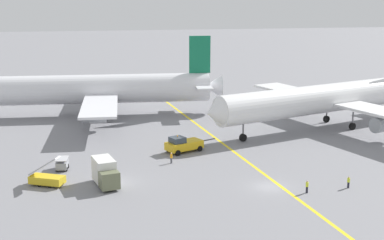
# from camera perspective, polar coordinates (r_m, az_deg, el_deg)

# --- Properties ---
(ground_plane) EXTENTS (600.00, 600.00, 0.00)m
(ground_plane) POSITION_cam_1_polar(r_m,az_deg,el_deg) (73.69, 7.95, -6.83)
(ground_plane) COLOR gray
(taxiway_stripe) EXTENTS (14.19, 119.27, 0.01)m
(taxiway_stripe) POSITION_cam_1_polar(r_m,az_deg,el_deg) (82.81, 6.02, -4.51)
(taxiway_stripe) COLOR yellow
(taxiway_stripe) RESTS_ON ground
(airliner_at_gate_left) EXTENTS (54.60, 46.87, 16.08)m
(airliner_at_gate_left) POSITION_cam_1_polar(r_m,az_deg,el_deg) (114.86, -10.30, 3.10)
(airliner_at_gate_left) COLOR silver
(airliner_at_gate_left) RESTS_ON ground
(airliner_being_pushed) EXTENTS (51.14, 43.08, 15.63)m
(airliner_being_pushed) POSITION_cam_1_polar(r_m,az_deg,el_deg) (105.76, 13.95, 2.16)
(airliner_being_pushed) COLOR white
(airliner_being_pushed) RESTS_ON ground
(pushback_tug) EXTENTS (8.85, 5.03, 2.89)m
(pushback_tug) POSITION_cam_1_polar(r_m,az_deg,el_deg) (88.09, -0.91, -2.52)
(pushback_tug) COLOR gold
(pushback_tug) RESTS_ON ground
(gse_catering_truck_tall) EXTENTS (3.63, 6.22, 3.50)m
(gse_catering_truck_tall) POSITION_cam_1_polar(r_m,az_deg,el_deg) (73.85, -8.92, -5.37)
(gse_catering_truck_tall) COLOR #666B4C
(gse_catering_truck_tall) RESTS_ON ground
(gse_baggage_cart_trailing) EXTENTS (1.86, 2.88, 1.71)m
(gse_baggage_cart_trailing) POSITION_cam_1_polar(r_m,az_deg,el_deg) (81.64, -13.23, -4.42)
(gse_baggage_cart_trailing) COLOR gray
(gse_baggage_cart_trailing) RESTS_ON ground
(gse_stair_truck_yellow) EXTENTS (4.92, 3.75, 4.06)m
(gse_stair_truck_yellow) POSITION_cam_1_polar(r_m,az_deg,el_deg) (75.64, -14.73, -5.79)
(gse_stair_truck_yellow) COLOR gold
(gse_stair_truck_yellow) RESTS_ON ground
(ground_crew_marshaller_foreground) EXTENTS (0.36, 0.36, 1.64)m
(ground_crew_marshaller_foreground) POSITION_cam_1_polar(r_m,az_deg,el_deg) (82.45, -2.15, -3.91)
(ground_crew_marshaller_foreground) COLOR #4C4C51
(ground_crew_marshaller_foreground) RESTS_ON ground
(ground_crew_ramp_agent_by_cones) EXTENTS (0.36, 0.36, 1.64)m
(ground_crew_ramp_agent_by_cones) POSITION_cam_1_polar(r_m,az_deg,el_deg) (72.11, 11.76, -6.72)
(ground_crew_ramp_agent_by_cones) COLOR black
(ground_crew_ramp_agent_by_cones) RESTS_ON ground
(ground_crew_wing_walker_right) EXTENTS (0.36, 0.36, 1.55)m
(ground_crew_wing_walker_right) POSITION_cam_1_polar(r_m,az_deg,el_deg) (75.18, 15.82, -6.16)
(ground_crew_wing_walker_right) COLOR black
(ground_crew_wing_walker_right) RESTS_ON ground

